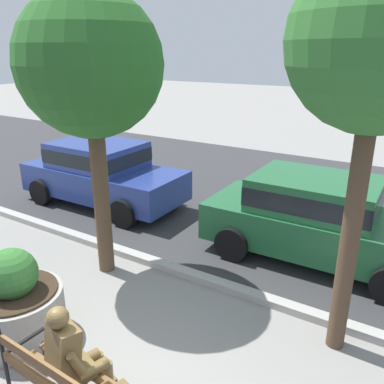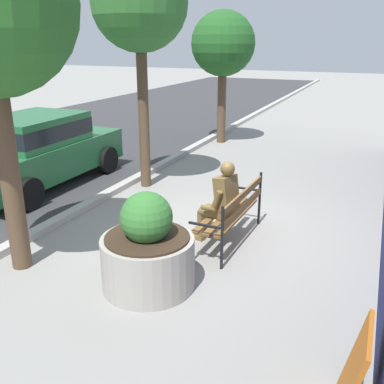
{
  "view_description": "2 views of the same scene",
  "coord_description": "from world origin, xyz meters",
  "px_view_note": "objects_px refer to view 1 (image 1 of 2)",
  "views": [
    {
      "loc": [
        2.36,
        -2.1,
        3.68
      ],
      "look_at": [
        -1.88,
        4.7,
        0.8
      ],
      "focal_mm": 37.22,
      "sensor_mm": 36.0,
      "label": 1
    },
    {
      "loc": [
        -6.33,
        -2.1,
        3.08
      ],
      "look_at": [
        -0.25,
        0.56,
        0.75
      ],
      "focal_mm": 40.78,
      "sensor_mm": 36.0,
      "label": 2
    }
  ],
  "objects_px": {
    "concrete_planter": "(17,305)",
    "bronze_statue_seated": "(79,360)",
    "parked_car_blue": "(102,171)",
    "parked_car_green": "(318,216)",
    "street_tree_near_bench": "(91,67)",
    "street_tree_down_street": "(379,45)"
  },
  "relations": [
    {
      "from": "street_tree_down_street",
      "to": "parked_car_blue",
      "type": "height_order",
      "value": "street_tree_down_street"
    },
    {
      "from": "street_tree_down_street",
      "to": "parked_car_green",
      "type": "distance_m",
      "value": 3.72
    },
    {
      "from": "bronze_statue_seated",
      "to": "street_tree_near_bench",
      "type": "relative_size",
      "value": 0.3
    },
    {
      "from": "concrete_planter",
      "to": "bronze_statue_seated",
      "type": "bearing_deg",
      "value": -13.45
    },
    {
      "from": "street_tree_near_bench",
      "to": "parked_car_blue",
      "type": "height_order",
      "value": "street_tree_near_bench"
    },
    {
      "from": "street_tree_near_bench",
      "to": "parked_car_green",
      "type": "xyz_separation_m",
      "value": [
        3.0,
        2.33,
        -2.59
      ]
    },
    {
      "from": "concrete_planter",
      "to": "parked_car_blue",
      "type": "distance_m",
      "value": 4.99
    },
    {
      "from": "street_tree_down_street",
      "to": "parked_car_green",
      "type": "relative_size",
      "value": 1.15
    },
    {
      "from": "street_tree_near_bench",
      "to": "parked_car_green",
      "type": "distance_m",
      "value": 4.6
    },
    {
      "from": "bronze_statue_seated",
      "to": "street_tree_near_bench",
      "type": "xyz_separation_m",
      "value": [
        -1.85,
        2.31,
        2.77
      ]
    },
    {
      "from": "parked_car_blue",
      "to": "street_tree_near_bench",
      "type": "bearing_deg",
      "value": -45.3
    },
    {
      "from": "bronze_statue_seated",
      "to": "parked_car_green",
      "type": "xyz_separation_m",
      "value": [
        1.15,
        4.64,
        0.17
      ]
    },
    {
      "from": "concrete_planter",
      "to": "street_tree_down_street",
      "type": "height_order",
      "value": "street_tree_down_street"
    },
    {
      "from": "bronze_statue_seated",
      "to": "street_tree_down_street",
      "type": "distance_m",
      "value": 4.43
    },
    {
      "from": "parked_car_blue",
      "to": "parked_car_green",
      "type": "distance_m",
      "value": 5.31
    },
    {
      "from": "parked_car_blue",
      "to": "parked_car_green",
      "type": "xyz_separation_m",
      "value": [
        5.31,
        0.0,
        0.0
      ]
    },
    {
      "from": "bronze_statue_seated",
      "to": "parked_car_blue",
      "type": "xyz_separation_m",
      "value": [
        -4.16,
        4.64,
        0.17
      ]
    },
    {
      "from": "bronze_statue_seated",
      "to": "parked_car_green",
      "type": "relative_size",
      "value": 0.33
    },
    {
      "from": "concrete_planter",
      "to": "parked_car_blue",
      "type": "bearing_deg",
      "value": 121.03
    },
    {
      "from": "parked_car_green",
      "to": "street_tree_down_street",
      "type": "bearing_deg",
      "value": -67.37
    },
    {
      "from": "street_tree_near_bench",
      "to": "parked_car_blue",
      "type": "xyz_separation_m",
      "value": [
        -2.31,
        2.33,
        -2.59
      ]
    },
    {
      "from": "concrete_planter",
      "to": "parked_car_blue",
      "type": "height_order",
      "value": "parked_car_blue"
    }
  ]
}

